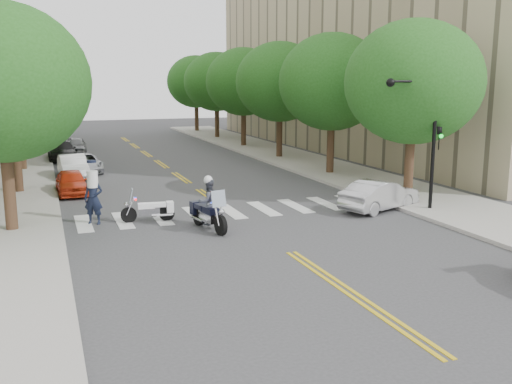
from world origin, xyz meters
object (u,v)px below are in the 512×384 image
motorcycle_police (208,206)px  officer_standing (93,199)px  convertible (380,195)px  motorcycle_parked (153,210)px

motorcycle_police → officer_standing: 4.69m
officer_standing → motorcycle_police: bearing=-6.2°
officer_standing → convertible: bearing=16.3°
motorcycle_parked → motorcycle_police: bearing=-133.1°
motorcycle_police → officer_standing: (-4.02, 2.42, 0.10)m
officer_standing → convertible: officer_standing is taller
motorcycle_parked → convertible: (9.78, -1.41, 0.19)m
motorcycle_parked → officer_standing: 2.35m
motorcycle_parked → convertible: size_ratio=0.53×
officer_standing → motorcycle_parked: bearing=14.8°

